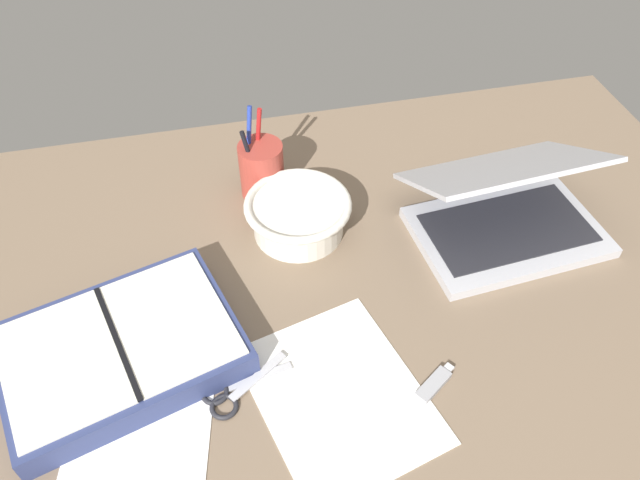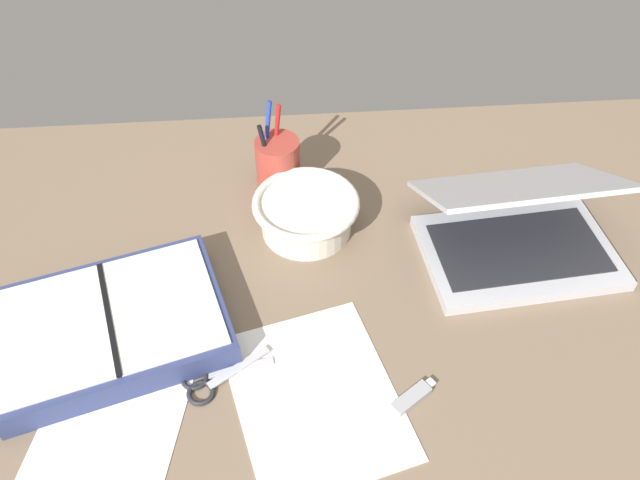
{
  "view_description": "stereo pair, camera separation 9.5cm",
  "coord_description": "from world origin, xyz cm",
  "px_view_note": "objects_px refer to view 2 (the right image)",
  "views": [
    {
      "loc": [
        -18.04,
        -58.01,
        77.48
      ],
      "look_at": [
        -3.33,
        6.51,
        9.0
      ],
      "focal_mm": 35.0,
      "sensor_mm": 36.0,
      "label": 1
    },
    {
      "loc": [
        -8.64,
        -59.45,
        77.48
      ],
      "look_at": [
        -3.33,
        6.51,
        9.0
      ],
      "focal_mm": 35.0,
      "sensor_mm": 36.0,
      "label": 2
    }
  ],
  "objects_px": {
    "pen_cup": "(278,165)",
    "scissors": "(208,381)",
    "laptop": "(518,229)",
    "planner": "(112,326)",
    "bowl": "(306,213)"
  },
  "relations": [
    {
      "from": "laptop",
      "to": "scissors",
      "type": "relative_size",
      "value": 2.5
    },
    {
      "from": "bowl",
      "to": "planner",
      "type": "bearing_deg",
      "value": -145.96
    },
    {
      "from": "scissors",
      "to": "laptop",
      "type": "bearing_deg",
      "value": 1.63
    },
    {
      "from": "bowl",
      "to": "pen_cup",
      "type": "height_order",
      "value": "pen_cup"
    },
    {
      "from": "bowl",
      "to": "scissors",
      "type": "relative_size",
      "value": 1.38
    },
    {
      "from": "pen_cup",
      "to": "planner",
      "type": "distance_m",
      "value": 0.4
    },
    {
      "from": "laptop",
      "to": "bowl",
      "type": "xyz_separation_m",
      "value": [
        -0.34,
        0.07,
        -0.01
      ]
    },
    {
      "from": "pen_cup",
      "to": "planner",
      "type": "height_order",
      "value": "pen_cup"
    },
    {
      "from": "laptop",
      "to": "bowl",
      "type": "bearing_deg",
      "value": 163.21
    },
    {
      "from": "planner",
      "to": "pen_cup",
      "type": "bearing_deg",
      "value": 34.78
    },
    {
      "from": "planner",
      "to": "laptop",
      "type": "bearing_deg",
      "value": -5.02
    },
    {
      "from": "planner",
      "to": "scissors",
      "type": "relative_size",
      "value": 2.86
    },
    {
      "from": "pen_cup",
      "to": "scissors",
      "type": "xyz_separation_m",
      "value": [
        -0.11,
        -0.4,
        -0.05
      ]
    },
    {
      "from": "laptop",
      "to": "pen_cup",
      "type": "distance_m",
      "value": 0.42
    },
    {
      "from": "laptop",
      "to": "pen_cup",
      "type": "height_order",
      "value": "pen_cup"
    }
  ]
}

